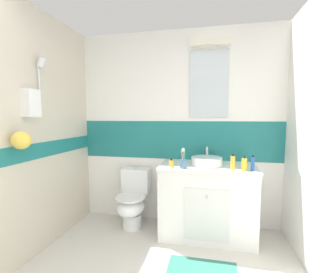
{
  "coord_description": "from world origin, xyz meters",
  "views": [
    {
      "loc": [
        0.41,
        -0.35,
        1.41
      ],
      "look_at": [
        -0.02,
        1.83,
        1.2
      ],
      "focal_mm": 22.81,
      "sensor_mm": 36.0,
      "label": 1
    }
  ],
  "objects_px": {
    "toothbrush_cup": "(183,163)",
    "deodorant_spray_can": "(233,162)",
    "perfume_flask_small": "(172,163)",
    "sink_basin": "(207,161)",
    "toothpaste_tube_upright": "(253,163)",
    "toilet": "(133,200)",
    "soap_dispenser": "(244,164)"
  },
  "relations": [
    {
      "from": "perfume_flask_small",
      "to": "toilet",
      "type": "bearing_deg",
      "value": 158.96
    },
    {
      "from": "deodorant_spray_can",
      "to": "toothpaste_tube_upright",
      "type": "bearing_deg",
      "value": 0.19
    },
    {
      "from": "toilet",
      "to": "soap_dispenser",
      "type": "relative_size",
      "value": 4.42
    },
    {
      "from": "toilet",
      "to": "toothbrush_cup",
      "type": "relative_size",
      "value": 3.4
    },
    {
      "from": "toilet",
      "to": "toothbrush_cup",
      "type": "xyz_separation_m",
      "value": [
        0.67,
        -0.23,
        0.56
      ]
    },
    {
      "from": "sink_basin",
      "to": "toilet",
      "type": "relative_size",
      "value": 0.54
    },
    {
      "from": "toilet",
      "to": "deodorant_spray_can",
      "type": "height_order",
      "value": "deodorant_spray_can"
    },
    {
      "from": "toilet",
      "to": "toothbrush_cup",
      "type": "height_order",
      "value": "toothbrush_cup"
    },
    {
      "from": "toothbrush_cup",
      "to": "soap_dispenser",
      "type": "height_order",
      "value": "toothbrush_cup"
    },
    {
      "from": "perfume_flask_small",
      "to": "toothbrush_cup",
      "type": "bearing_deg",
      "value": -7.45
    },
    {
      "from": "toothpaste_tube_upright",
      "to": "deodorant_spray_can",
      "type": "bearing_deg",
      "value": -179.81
    },
    {
      "from": "sink_basin",
      "to": "toilet",
      "type": "xyz_separation_m",
      "value": [
        -0.92,
        0.02,
        -0.55
      ]
    },
    {
      "from": "sink_basin",
      "to": "toothpaste_tube_upright",
      "type": "height_order",
      "value": "sink_basin"
    },
    {
      "from": "perfume_flask_small",
      "to": "toothpaste_tube_upright",
      "type": "distance_m",
      "value": 0.85
    },
    {
      "from": "toothpaste_tube_upright",
      "to": "toothbrush_cup",
      "type": "bearing_deg",
      "value": -178.51
    },
    {
      "from": "toothbrush_cup",
      "to": "perfume_flask_small",
      "type": "relative_size",
      "value": 2.22
    },
    {
      "from": "toothbrush_cup",
      "to": "sink_basin",
      "type": "bearing_deg",
      "value": 39.07
    },
    {
      "from": "perfume_flask_small",
      "to": "deodorant_spray_can",
      "type": "bearing_deg",
      "value": 0.09
    },
    {
      "from": "soap_dispenser",
      "to": "deodorant_spray_can",
      "type": "xyz_separation_m",
      "value": [
        -0.11,
        0.01,
        0.01
      ]
    },
    {
      "from": "toothbrush_cup",
      "to": "toothpaste_tube_upright",
      "type": "bearing_deg",
      "value": 1.49
    },
    {
      "from": "sink_basin",
      "to": "toothpaste_tube_upright",
      "type": "xyz_separation_m",
      "value": [
        0.47,
        -0.18,
        0.03
      ]
    },
    {
      "from": "sink_basin",
      "to": "perfume_flask_small",
      "type": "height_order",
      "value": "sink_basin"
    },
    {
      "from": "toothpaste_tube_upright",
      "to": "soap_dispenser",
      "type": "bearing_deg",
      "value": -173.28
    },
    {
      "from": "toilet",
      "to": "sink_basin",
      "type": "bearing_deg",
      "value": -1.55
    },
    {
      "from": "toilet",
      "to": "perfume_flask_small",
      "type": "relative_size",
      "value": 7.54
    },
    {
      "from": "toilet",
      "to": "perfume_flask_small",
      "type": "bearing_deg",
      "value": -21.04
    },
    {
      "from": "toothbrush_cup",
      "to": "perfume_flask_small",
      "type": "xyz_separation_m",
      "value": [
        -0.13,
        0.02,
        -0.01
      ]
    },
    {
      "from": "sink_basin",
      "to": "soap_dispenser",
      "type": "relative_size",
      "value": 2.39
    },
    {
      "from": "toothbrush_cup",
      "to": "deodorant_spray_can",
      "type": "xyz_separation_m",
      "value": [
        0.52,
        0.02,
        0.02
      ]
    },
    {
      "from": "sink_basin",
      "to": "toothpaste_tube_upright",
      "type": "bearing_deg",
      "value": -21.1
    },
    {
      "from": "sink_basin",
      "to": "deodorant_spray_can",
      "type": "xyz_separation_m",
      "value": [
        0.27,
        -0.18,
        0.03
      ]
    },
    {
      "from": "soap_dispenser",
      "to": "toilet",
      "type": "bearing_deg",
      "value": 170.57
    }
  ]
}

